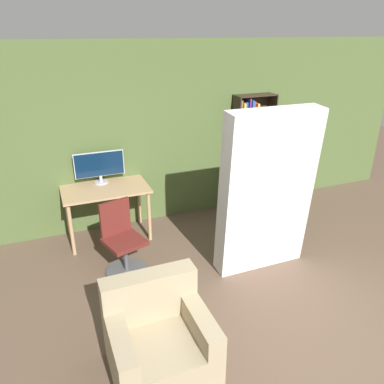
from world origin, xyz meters
TOP-DOWN VIEW (x-y plane):
  - ground_plane at (0.00, 0.00)m, footprint 16.00×16.00m
  - wall_back at (0.00, 3.37)m, footprint 8.00×0.06m
  - desk at (-1.37, 2.99)m, footprint 1.18×0.69m
  - monitor at (-1.39, 3.22)m, footprint 0.70×0.19m
  - office_chair at (-1.35, 2.10)m, footprint 0.55×0.55m
  - bookshelf at (1.00, 3.22)m, footprint 0.66×0.28m
  - mattress_near at (0.30, 1.54)m, footprint 1.16×0.41m
  - armchair at (-1.39, 0.50)m, footprint 0.85×0.80m

SIDE VIEW (x-z plane):
  - ground_plane at x=0.00m, z-range 0.00..0.00m
  - armchair at x=-1.39m, z-range -0.11..0.74m
  - office_chair at x=-1.35m, z-range -0.09..0.82m
  - desk at x=-1.37m, z-range 0.28..1.06m
  - bookshelf at x=1.00m, z-range -0.02..1.86m
  - mattress_near at x=0.30m, z-range 0.00..2.03m
  - monitor at x=-1.39m, z-range 0.81..1.27m
  - wall_back at x=0.00m, z-range 0.00..2.70m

